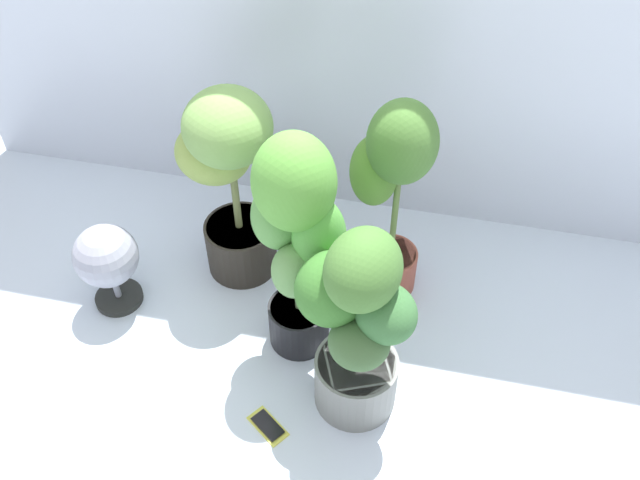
{
  "coord_description": "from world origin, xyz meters",
  "views": [
    {
      "loc": [
        0.43,
        -1.38,
        2.05
      ],
      "look_at": [
        0.09,
        0.19,
        0.41
      ],
      "focal_mm": 38.62,
      "sensor_mm": 36.0,
      "label": 1
    }
  ],
  "objects_px": {
    "potted_plant_back_left": "(228,172)",
    "floor_fan": "(107,259)",
    "cell_phone": "(268,426)",
    "potted_plant_back_right": "(391,183)",
    "potted_plant_center": "(297,233)",
    "potted_plant_front_right": "(356,323)"
  },
  "relations": [
    {
      "from": "potted_plant_back_left",
      "to": "floor_fan",
      "type": "bearing_deg",
      "value": -144.04
    },
    {
      "from": "cell_phone",
      "to": "floor_fan",
      "type": "xyz_separation_m",
      "value": [
        -0.7,
        0.4,
        0.23
      ]
    },
    {
      "from": "floor_fan",
      "to": "potted_plant_back_right",
      "type": "bearing_deg",
      "value": 176.62
    },
    {
      "from": "potted_plant_center",
      "to": "potted_plant_back_right",
      "type": "bearing_deg",
      "value": 53.9
    },
    {
      "from": "potted_plant_center",
      "to": "cell_phone",
      "type": "xyz_separation_m",
      "value": [
        -0.02,
        -0.37,
        -0.54
      ]
    },
    {
      "from": "potted_plant_back_left",
      "to": "potted_plant_back_right",
      "type": "xyz_separation_m",
      "value": [
        0.58,
        0.03,
        0.03
      ]
    },
    {
      "from": "potted_plant_back_left",
      "to": "floor_fan",
      "type": "xyz_separation_m",
      "value": [
        -0.39,
        -0.29,
        -0.24
      ]
    },
    {
      "from": "floor_fan",
      "to": "cell_phone",
      "type": "bearing_deg",
      "value": 129.07
    },
    {
      "from": "potted_plant_front_right",
      "to": "potted_plant_center",
      "type": "relative_size",
      "value": 0.84
    },
    {
      "from": "potted_plant_front_right",
      "to": "cell_phone",
      "type": "distance_m",
      "value": 0.51
    },
    {
      "from": "cell_phone",
      "to": "floor_fan",
      "type": "distance_m",
      "value": 0.84
    },
    {
      "from": "potted_plant_front_right",
      "to": "potted_plant_back_left",
      "type": "height_order",
      "value": "potted_plant_back_left"
    },
    {
      "from": "potted_plant_center",
      "to": "floor_fan",
      "type": "height_order",
      "value": "potted_plant_center"
    },
    {
      "from": "floor_fan",
      "to": "potted_plant_center",
      "type": "bearing_deg",
      "value": 156.42
    },
    {
      "from": "potted_plant_center",
      "to": "floor_fan",
      "type": "bearing_deg",
      "value": 177.55
    },
    {
      "from": "potted_plant_back_right",
      "to": "floor_fan",
      "type": "relative_size",
      "value": 2.32
    },
    {
      "from": "potted_plant_back_right",
      "to": "potted_plant_front_right",
      "type": "bearing_deg",
      "value": -92.28
    },
    {
      "from": "potted_plant_center",
      "to": "floor_fan",
      "type": "relative_size",
      "value": 2.51
    },
    {
      "from": "floor_fan",
      "to": "potted_plant_front_right",
      "type": "bearing_deg",
      "value": 145.19
    },
    {
      "from": "potted_plant_back_left",
      "to": "cell_phone",
      "type": "distance_m",
      "value": 0.89
    },
    {
      "from": "potted_plant_back_right",
      "to": "cell_phone",
      "type": "relative_size",
      "value": 5.34
    },
    {
      "from": "potted_plant_front_right",
      "to": "potted_plant_back_left",
      "type": "distance_m",
      "value": 0.76
    }
  ]
}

